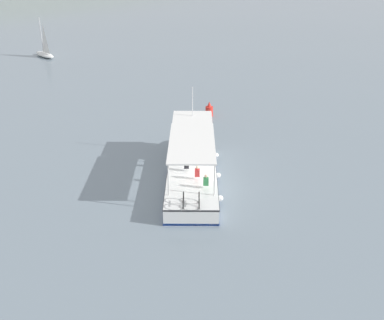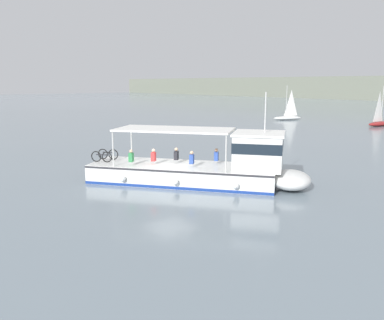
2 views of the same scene
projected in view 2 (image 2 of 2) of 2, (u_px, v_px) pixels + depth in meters
The scene contains 4 objects.
ground_plane at pixel (170, 186), 22.91m from camera, with size 400.00×400.00×0.00m, color gray.
ferry_main at pixel (209, 167), 23.00m from camera, with size 12.09×9.98×5.32m.
sailboat_horizon_east at pixel (379, 122), 54.62m from camera, with size 1.77×4.89×5.40m.
sailboat_far_left at pixel (288, 116), 63.63m from camera, with size 3.21×4.96×5.40m.
Camera 2 is at (17.81, -13.33, 5.80)m, focal length 37.44 mm.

